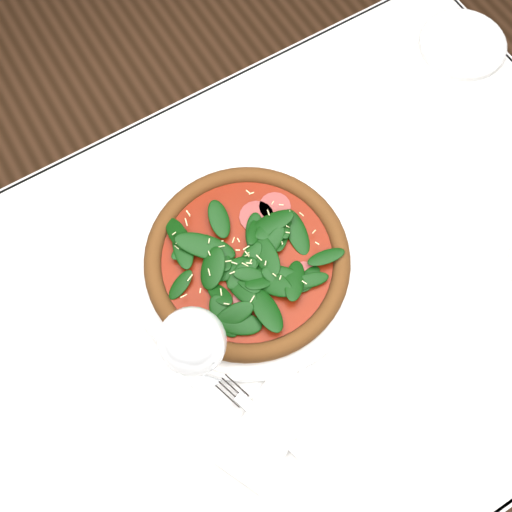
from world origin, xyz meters
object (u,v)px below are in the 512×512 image
wine_glass (193,342)px  napkin (270,426)px  plate (247,263)px  pizza (247,258)px

wine_glass → napkin: bearing=-73.7°
plate → pizza: (0.00, -0.00, 0.02)m
pizza → wine_glass: size_ratio=1.96×
plate → pizza: bearing=-90.0°
wine_glass → napkin: (0.04, -0.13, -0.14)m
pizza → wine_glass: 0.20m
plate → napkin: 0.25m
plate → wine_glass: wine_glass is taller
pizza → wine_glass: bearing=-143.8°
pizza → napkin: size_ratio=2.45×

